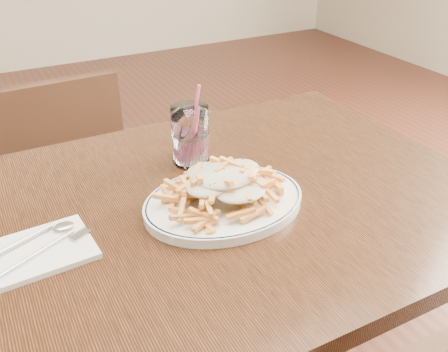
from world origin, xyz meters
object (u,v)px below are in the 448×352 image
loaded_fries (224,181)px  water_glass (191,138)px  chair_far (63,175)px  fries_plate (224,202)px  table (195,236)px

loaded_fries → water_glass: bearing=83.9°
chair_far → fries_plate: size_ratio=2.14×
chair_far → water_glass: bearing=-71.3°
water_glass → loaded_fries: bearing=-96.1°
chair_far → water_glass: water_glass is taller
fries_plate → water_glass: size_ratio=2.08×
chair_far → loaded_fries: loaded_fries is taller
chair_far → loaded_fries: 0.89m
loaded_fries → water_glass: water_glass is taller
water_glass → fries_plate: bearing=-96.1°
loaded_fries → water_glass: (0.02, 0.20, -0.00)m
chair_far → fries_plate: (0.18, -0.80, 0.30)m
table → water_glass: size_ratio=6.57×
chair_far → fries_plate: chair_far is taller
table → loaded_fries: (0.05, -0.04, 0.14)m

